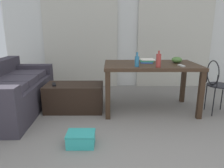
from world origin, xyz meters
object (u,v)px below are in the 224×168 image
(bowl, at_px, (177,60))
(tv_remote_on_table, at_px, (181,66))
(wire_chair, at_px, (216,81))
(tv_remote_primary, at_px, (54,84))
(bottle_near, at_px, (137,61))
(shoebox, at_px, (81,139))
(bottle_far, at_px, (159,60))
(book_stack, at_px, (147,61))
(couch, at_px, (11,93))
(craft_table, at_px, (151,70))
(coffee_table, at_px, (75,97))

(bowl, relative_size, tv_remote_on_table, 1.15)
(wire_chair, xyz_separation_m, tv_remote_primary, (-2.45, 0.08, -0.07))
(bottle_near, xyz_separation_m, tv_remote_primary, (-1.24, 0.19, -0.39))
(bottle_near, relative_size, shoebox, 0.65)
(bottle_far, distance_m, book_stack, 0.48)
(couch, relative_size, book_stack, 5.46)
(wire_chair, bearing_deg, bottle_far, -169.86)
(book_stack, distance_m, tv_remote_on_table, 0.58)
(wire_chair, relative_size, shoebox, 2.65)
(craft_table, xyz_separation_m, wire_chair, (0.96, -0.16, -0.14))
(coffee_table, distance_m, bottle_near, 1.15)
(book_stack, relative_size, shoebox, 1.05)
(bowl, height_order, tv_remote_on_table, bowl)
(wire_chair, distance_m, tv_remote_primary, 2.45)
(couch, relative_size, bottle_far, 7.73)
(craft_table, relative_size, tv_remote_primary, 8.79)
(bottle_near, xyz_separation_m, book_stack, (0.21, 0.41, -0.05))
(wire_chair, xyz_separation_m, shoebox, (-1.91, -0.92, -0.43))
(book_stack, xyz_separation_m, shoebox, (-0.91, -1.23, -0.69))
(bottle_near, xyz_separation_m, tv_remote_on_table, (0.64, 0.02, -0.07))
(bottle_near, xyz_separation_m, bowl, (0.66, 0.33, -0.03))
(couch, height_order, book_stack, book_stack)
(coffee_table, bearing_deg, bowl, 2.78)
(book_stack, bearing_deg, wire_chair, -16.73)
(bowl, xyz_separation_m, tv_remote_primary, (-1.91, -0.13, -0.36))
(couch, relative_size, bowl, 10.84)
(couch, relative_size, shoebox, 5.72)
(wire_chair, height_order, shoebox, wire_chair)
(bottle_near, distance_m, bowl, 0.74)
(book_stack, bearing_deg, bottle_far, -80.09)
(shoebox, bearing_deg, tv_remote_primary, 118.22)
(bowl, relative_size, shoebox, 0.53)
(wire_chair, distance_m, bottle_near, 1.26)
(couch, height_order, wire_chair, wire_chair)
(bottle_near, height_order, bottle_far, bottle_far)
(coffee_table, relative_size, bowl, 5.46)
(wire_chair, distance_m, shoebox, 2.17)
(bottle_far, bearing_deg, bottle_near, 169.29)
(tv_remote_on_table, bearing_deg, bowl, 74.75)
(bottle_near, distance_m, tv_remote_on_table, 0.64)
(tv_remote_on_table, bearing_deg, tv_remote_primary, 164.98)
(couch, height_order, coffee_table, couch)
(couch, xyz_separation_m, wire_chair, (3.11, -0.05, 0.19))
(couch, distance_m, tv_remote_on_table, 2.58)
(tv_remote_primary, bearing_deg, wire_chair, -19.23)
(couch, bearing_deg, bottle_near, -4.78)
(bowl, distance_m, book_stack, 0.46)
(couch, xyz_separation_m, book_stack, (2.11, 0.25, 0.45))
(couch, height_order, craft_table, couch)
(couch, height_order, tv_remote_primary, couch)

